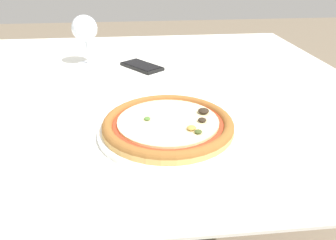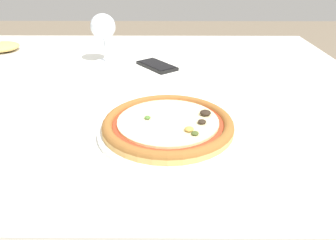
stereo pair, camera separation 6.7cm
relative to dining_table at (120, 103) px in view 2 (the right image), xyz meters
name	(u,v)px [view 2 (the right image)]	position (x,y,z in m)	size (l,w,h in m)	color
dining_table	(120,103)	(0.00, 0.00, 0.00)	(1.47, 1.18, 0.74)	brown
pizza_plate	(168,126)	(0.15, -0.31, 0.09)	(0.29, 0.29, 0.04)	white
wine_glass_far_left	(103,28)	(-0.07, 0.19, 0.19)	(0.08, 0.08, 0.16)	silver
cell_phone	(157,66)	(0.11, 0.14, 0.08)	(0.14, 0.16, 0.01)	black
side_plate	(3,49)	(-0.47, 0.30, 0.09)	(0.21, 0.21, 0.04)	white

